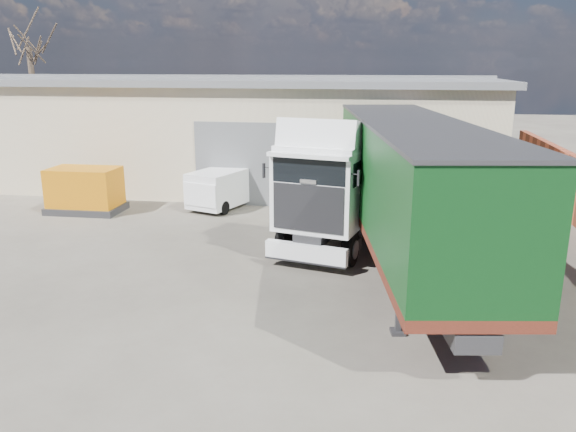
% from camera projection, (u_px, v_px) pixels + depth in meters
% --- Properties ---
extents(ground, '(120.00, 120.00, 0.00)m').
position_uv_depth(ground, '(222.00, 298.00, 14.79)').
color(ground, '#2B2923').
rests_on(ground, ground).
extents(warehouse, '(30.60, 12.60, 5.42)m').
position_uv_depth(warehouse, '(196.00, 127.00, 30.28)').
color(warehouse, beige).
rests_on(warehouse, ground).
extents(bare_tree, '(4.00, 4.00, 9.60)m').
position_uv_depth(bare_tree, '(27.00, 31.00, 34.65)').
color(bare_tree, '#382B21').
rests_on(bare_tree, ground).
extents(tractor_unit, '(3.94, 6.96, 4.45)m').
position_uv_depth(tractor_unit, '(330.00, 195.00, 18.18)').
color(tractor_unit, black).
rests_on(tractor_unit, ground).
extents(box_trailer, '(4.94, 13.59, 4.43)m').
position_uv_depth(box_trailer, '(409.00, 180.00, 16.31)').
color(box_trailer, '#2D2D30').
rests_on(box_trailer, ground).
extents(panel_van, '(2.83, 4.31, 1.64)m').
position_uv_depth(panel_van, '(225.00, 187.00, 24.16)').
color(panel_van, black).
rests_on(panel_van, ground).
extents(orange_skip, '(2.98, 1.89, 1.85)m').
position_uv_depth(orange_skip, '(85.00, 193.00, 23.25)').
color(orange_skip, '#2D2D30').
rests_on(orange_skip, ground).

